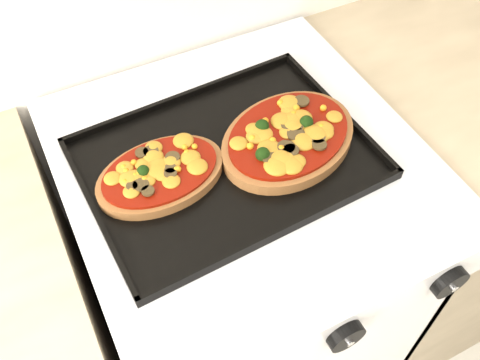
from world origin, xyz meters
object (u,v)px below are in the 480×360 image
pizza_left (160,173)px  baking_tray (226,158)px  stove (242,281)px  pizza_right (288,137)px

pizza_left → baking_tray: bearing=-4.1°
stove → baking_tray: baking_tray is taller
baking_tray → pizza_left: (-0.11, 0.01, 0.01)m
baking_tray → pizza_left: bearing=173.1°
stove → pizza_left: bearing=179.2°
stove → pizza_right: (0.07, -0.02, 0.48)m
baking_tray → pizza_left: pizza_left is taller
stove → pizza_left: size_ratio=4.31×
pizza_left → pizza_right: size_ratio=0.85×
stove → baking_tray: size_ratio=1.98×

